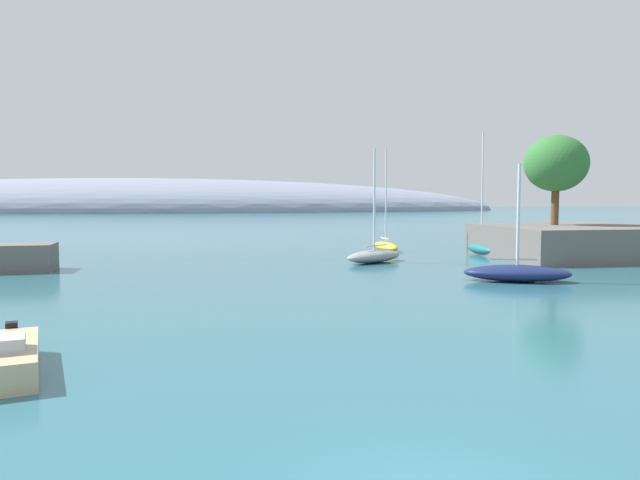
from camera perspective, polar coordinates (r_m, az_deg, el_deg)
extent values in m
cube|color=#66605B|center=(55.29, 23.34, -0.13)|extent=(14.32, 12.75, 2.72)
cylinder|color=brown|center=(55.92, 21.63, 2.93)|extent=(0.65, 0.65, 3.06)
ellipsoid|color=#337033|center=(55.99, 21.74, 6.86)|extent=(5.44, 5.44, 4.89)
ellipsoid|color=gray|center=(230.51, -17.01, 2.65)|extent=(280.89, 69.93, 24.48)
ellipsoid|color=gray|center=(46.97, 5.21, -1.57)|extent=(5.97, 4.82, 0.98)
cylinder|color=silver|center=(46.74, 5.24, 3.90)|extent=(0.17, 0.17, 7.98)
cube|color=silver|center=(47.09, 5.42, -0.53)|extent=(2.24, 1.45, 0.10)
ellipsoid|color=#1E6B70|center=(55.70, 15.22, -0.76)|extent=(2.36, 6.33, 1.06)
cylinder|color=silver|center=(55.51, 15.33, 4.88)|extent=(0.14, 0.14, 9.89)
cube|color=silver|center=(55.89, 15.14, 0.16)|extent=(0.38, 2.78, 0.10)
ellipsoid|color=yellow|center=(57.14, 6.31, -0.63)|extent=(1.76, 5.62, 0.86)
cylinder|color=silver|center=(56.94, 6.35, 4.26)|extent=(0.13, 0.13, 8.86)
cube|color=silver|center=(57.31, 6.24, 0.17)|extent=(0.15, 2.51, 0.10)
ellipsoid|color=navy|center=(38.21, 18.40, -3.05)|extent=(6.78, 4.61, 1.00)
cylinder|color=silver|center=(37.94, 18.52, 2.32)|extent=(0.19, 0.19, 6.15)
cube|color=silver|center=(38.08, 18.00, -1.77)|extent=(2.68, 1.17, 0.10)
cube|color=#C6B284|center=(19.78, -27.75, -10.11)|extent=(2.71, 5.00, 0.85)
cube|color=black|center=(22.30, -27.48, -7.96)|extent=(0.46, 0.51, 0.76)
cube|color=#B2B7C1|center=(18.95, -27.91, -8.79)|extent=(1.20, 1.34, 0.40)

